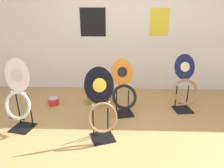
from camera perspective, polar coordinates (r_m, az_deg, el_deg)
ground_plane at (r=2.36m, az=2.83°, el=-20.55°), size 14.00×14.00×0.00m
wall_back at (r=3.93m, az=2.78°, el=16.89°), size 8.00×0.07×2.60m
toilet_seat_display_navy_moon at (r=3.36m, az=20.16°, el=-0.43°), size 0.45×0.38×0.90m
toilet_seat_display_jazz_black at (r=2.46m, az=-3.08°, el=-6.30°), size 0.46×0.42×0.91m
toilet_seat_display_orange_sun at (r=3.06m, az=3.38°, el=-2.16°), size 0.44×0.45×0.84m
toilet_seat_display_white_plain at (r=2.91m, az=-25.24°, el=-3.78°), size 0.41×0.33×0.97m
paint_can at (r=3.60m, az=-16.39°, el=-4.65°), size 0.19×0.19×0.13m
storage_box at (r=3.54m, az=-4.06°, el=-3.36°), size 0.38×0.29×0.23m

